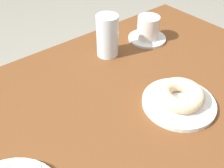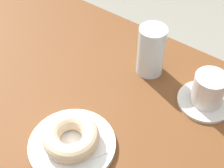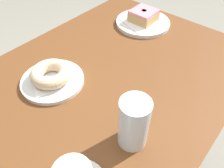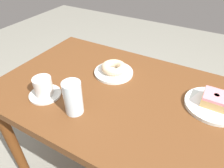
{
  "view_description": "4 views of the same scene",
  "coord_description": "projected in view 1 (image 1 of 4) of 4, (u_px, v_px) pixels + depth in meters",
  "views": [
    {
      "loc": [
        0.36,
        0.37,
        1.25
      ],
      "look_at": [
        0.02,
        -0.05,
        0.8
      ],
      "focal_mm": 40.78,
      "sensor_mm": 36.0,
      "label": 1
    },
    {
      "loc": [
        -0.39,
        0.38,
        1.39
      ],
      "look_at": [
        -0.04,
        -0.08,
        0.8
      ],
      "focal_mm": 52.58,
      "sensor_mm": 36.0,
      "label": 2
    },
    {
      "loc": [
        -0.34,
        -0.35,
        1.27
      ],
      "look_at": [
        0.0,
        -0.06,
        0.82
      ],
      "focal_mm": 36.55,
      "sensor_mm": 36.0,
      "label": 3
    },
    {
      "loc": [
        0.33,
        -0.62,
        1.34
      ],
      "look_at": [
        -0.01,
        -0.01,
        0.82
      ],
      "focal_mm": 32.47,
      "sensor_mm": 36.0,
      "label": 4
    }
  ],
  "objects": [
    {
      "name": "water_glass",
      "position": [
        107.0,
        36.0,
        0.81
      ],
      "size": [
        0.07,
        0.07,
        0.14
      ],
      "primitive_type": "cylinder",
      "color": "silver",
      "rests_on": "table"
    },
    {
      "name": "napkin_sugar_ring",
      "position": [
        179.0,
        101.0,
        0.66
      ],
      "size": [
        0.16,
        0.16,
        0.0
      ],
      "primitive_type": "cube",
      "rotation": [
        0.0,
        0.0,
        -0.44
      ],
      "color": "white",
      "rests_on": "plate_sugar_ring"
    },
    {
      "name": "plate_sugar_ring",
      "position": [
        178.0,
        103.0,
        0.67
      ],
      "size": [
        0.19,
        0.19,
        0.01
      ],
      "primitive_type": "cylinder",
      "color": "white",
      "rests_on": "table"
    },
    {
      "name": "coffee_cup",
      "position": [
        148.0,
        30.0,
        0.9
      ],
      "size": [
        0.14,
        0.14,
        0.09
      ],
      "color": "silver",
      "rests_on": "table"
    },
    {
      "name": "donut_sugar_ring",
      "position": [
        180.0,
        95.0,
        0.65
      ],
      "size": [
        0.12,
        0.12,
        0.04
      ],
      "primitive_type": "torus",
      "color": "beige",
      "rests_on": "napkin_sugar_ring"
    },
    {
      "name": "table",
      "position": [
        128.0,
        120.0,
        0.77
      ],
      "size": [
        1.08,
        0.71,
        0.78
      ],
      "color": "brown",
      "rests_on": "ground_plane"
    }
  ]
}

